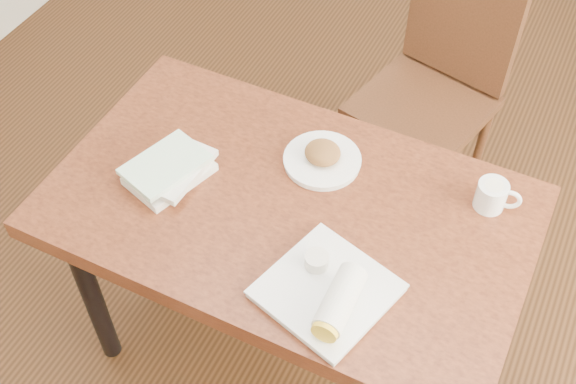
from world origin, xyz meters
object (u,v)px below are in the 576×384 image
at_px(chair_far, 438,78).
at_px(plate_burrito, 330,293).
at_px(coffee_mug, 493,195).
at_px(plate_scone, 322,158).
at_px(book_stack, 170,170).
at_px(table, 288,225).

distance_m(chair_far, plate_burrito, 1.14).
bearing_deg(coffee_mug, chair_far, 116.29).
xyz_separation_m(chair_far, plate_scone, (-0.12, -0.72, 0.22)).
bearing_deg(coffee_mug, plate_scone, -173.28).
relative_size(coffee_mug, book_stack, 0.46).
xyz_separation_m(chair_far, book_stack, (-0.47, -0.94, 0.23)).
xyz_separation_m(plate_scone, book_stack, (-0.34, -0.23, 0.01)).
bearing_deg(plate_scone, plate_burrito, -63.24).
bearing_deg(chair_far, coffee_mug, -63.71).
bearing_deg(chair_far, plate_scone, -99.83).
distance_m(plate_scone, plate_burrito, 0.44).
relative_size(chair_far, plate_burrito, 2.80).
bearing_deg(plate_burrito, chair_far, 93.75).
bearing_deg(plate_scone, coffee_mug, 6.72).
distance_m(coffee_mug, book_stack, 0.84).
xyz_separation_m(table, plate_scone, (0.02, 0.17, 0.11)).
bearing_deg(chair_far, table, -99.10).
distance_m(chair_far, coffee_mug, 0.78).
bearing_deg(coffee_mug, plate_burrito, -119.93).
bearing_deg(book_stack, chair_far, 63.66).
bearing_deg(plate_burrito, plate_scone, 116.76).
bearing_deg(coffee_mug, book_stack, -160.69).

